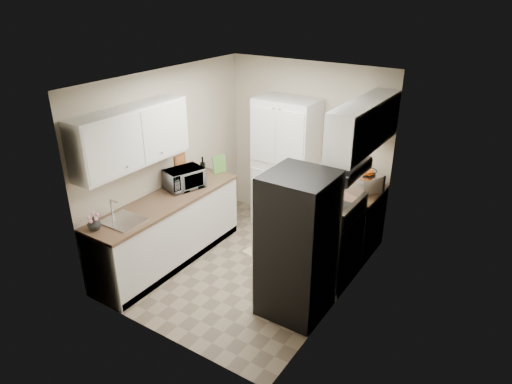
% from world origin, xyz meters
% --- Properties ---
extents(ground, '(3.20, 3.20, 0.00)m').
position_xyz_m(ground, '(0.00, 0.00, 0.00)').
color(ground, '#7A6B56').
rests_on(ground, ground).
extents(room_shell, '(2.64, 3.24, 2.52)m').
position_xyz_m(room_shell, '(-0.02, -0.01, 1.63)').
color(room_shell, beige).
rests_on(room_shell, ground).
extents(pantry_cabinet, '(0.90, 0.55, 2.00)m').
position_xyz_m(pantry_cabinet, '(-0.20, 1.32, 1.00)').
color(pantry_cabinet, silver).
rests_on(pantry_cabinet, ground).
extents(base_cabinet_left, '(0.60, 2.30, 0.88)m').
position_xyz_m(base_cabinet_left, '(-0.99, -0.43, 0.44)').
color(base_cabinet_left, silver).
rests_on(base_cabinet_left, ground).
extents(countertop_left, '(0.63, 2.33, 0.04)m').
position_xyz_m(countertop_left, '(-0.99, -0.43, 0.90)').
color(countertop_left, brown).
rests_on(countertop_left, base_cabinet_left).
extents(base_cabinet_right, '(0.60, 0.80, 0.88)m').
position_xyz_m(base_cabinet_right, '(0.99, 1.19, 0.44)').
color(base_cabinet_right, silver).
rests_on(base_cabinet_right, ground).
extents(countertop_right, '(0.63, 0.83, 0.04)m').
position_xyz_m(countertop_right, '(0.99, 1.19, 0.90)').
color(countertop_right, brown).
rests_on(countertop_right, base_cabinet_right).
extents(electric_range, '(0.71, 0.78, 1.13)m').
position_xyz_m(electric_range, '(0.97, 0.39, 0.48)').
color(electric_range, '#B7B7BC').
rests_on(electric_range, ground).
extents(refrigerator, '(0.70, 0.72, 1.70)m').
position_xyz_m(refrigerator, '(0.94, -0.41, 0.85)').
color(refrigerator, '#B7B7BC').
rests_on(refrigerator, ground).
extents(microwave, '(0.48, 0.58, 0.28)m').
position_xyz_m(microwave, '(-1.02, -0.02, 1.06)').
color(microwave, '#B5B5B9').
rests_on(microwave, countertop_left).
extents(wine_bottle, '(0.07, 0.07, 0.29)m').
position_xyz_m(wine_bottle, '(-1.03, 0.39, 1.07)').
color(wine_bottle, black).
rests_on(wine_bottle, countertop_left).
extents(flower_vase, '(0.17, 0.17, 0.16)m').
position_xyz_m(flower_vase, '(-1.11, -1.46, 1.00)').
color(flower_vase, silver).
rests_on(flower_vase, countertop_left).
extents(cutting_board, '(0.08, 0.21, 0.27)m').
position_xyz_m(cutting_board, '(-0.97, 0.69, 1.05)').
color(cutting_board, '#4E8E38').
rests_on(cutting_board, countertop_left).
extents(toaster_oven, '(0.46, 0.51, 0.24)m').
position_xyz_m(toaster_oven, '(1.08, 1.21, 1.04)').
color(toaster_oven, '#A9A9AD').
rests_on(toaster_oven, countertop_right).
extents(fruit_basket, '(0.27, 0.27, 0.10)m').
position_xyz_m(fruit_basket, '(1.10, 1.23, 1.21)').
color(fruit_basket, '#EE5209').
rests_on(fruit_basket, toaster_oven).
extents(kitchen_mat, '(0.66, 0.91, 0.01)m').
position_xyz_m(kitchen_mat, '(0.05, 0.61, 0.01)').
color(kitchen_mat, '#C8BE81').
rests_on(kitchen_mat, ground).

